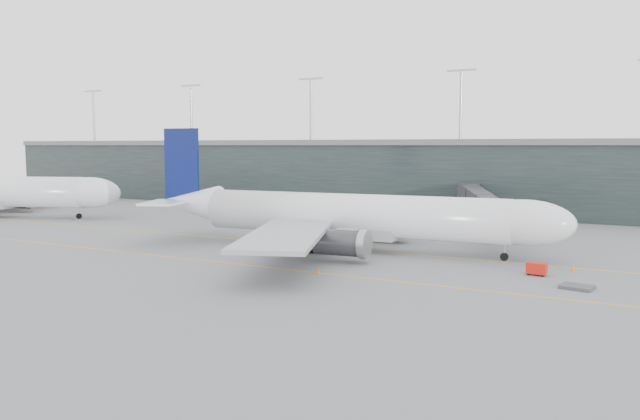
% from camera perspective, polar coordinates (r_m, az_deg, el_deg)
% --- Properties ---
extents(ground, '(320.00, 320.00, 0.00)m').
position_cam_1_polar(ground, '(90.00, 1.29, -3.01)').
color(ground, slate).
rests_on(ground, ground).
extents(taxiline_a, '(160.00, 0.25, 0.02)m').
position_cam_1_polar(taxiline_a, '(86.48, 0.11, -3.37)').
color(taxiline_a, gold).
rests_on(taxiline_a, ground).
extents(taxiline_b, '(160.00, 0.25, 0.02)m').
position_cam_1_polar(taxiline_b, '(72.91, -5.77, -5.15)').
color(taxiline_b, gold).
rests_on(taxiline_b, ground).
extents(taxiline_lead_main, '(0.25, 60.00, 0.02)m').
position_cam_1_polar(taxiline_lead_main, '(106.35, 8.53, -1.68)').
color(taxiline_lead_main, gold).
rests_on(taxiline_lead_main, ground).
extents(taxiline_lead_adj, '(0.25, 60.00, 0.02)m').
position_cam_1_polar(taxiline_lead_adj, '(152.50, -21.14, 0.28)').
color(taxiline_lead_adj, gold).
rests_on(taxiline_lead_adj, ground).
extents(terminal, '(240.00, 36.00, 29.00)m').
position_cam_1_polar(terminal, '(143.31, 11.72, 3.27)').
color(terminal, black).
rests_on(terminal, ground).
extents(main_aircraft, '(58.85, 55.12, 16.49)m').
position_cam_1_polar(main_aircraft, '(83.34, 2.62, -0.52)').
color(main_aircraft, white).
rests_on(main_aircraft, ground).
extents(jet_bridge, '(18.24, 43.81, 6.77)m').
position_cam_1_polar(jet_bridge, '(106.22, 15.41, 0.91)').
color(jet_bridge, '#2C2C31').
rests_on(jet_bridge, ground).
extents(gse_cart, '(2.12, 1.44, 1.38)m').
position_cam_1_polar(gse_cart, '(71.51, 19.20, -5.05)').
color(gse_cart, red).
rests_on(gse_cart, ground).
extents(baggage_dolly, '(3.36, 2.89, 0.30)m').
position_cam_1_polar(baggage_dolly, '(66.51, 22.43, -6.50)').
color(baggage_dolly, '#3F3E44').
rests_on(baggage_dolly, ground).
extents(uld_a, '(2.41, 2.09, 1.90)m').
position_cam_1_polar(uld_a, '(100.33, 0.97, -1.51)').
color(uld_a, '#343438').
rests_on(uld_a, ground).
extents(uld_b, '(2.05, 1.66, 1.82)m').
position_cam_1_polar(uld_b, '(102.02, 3.53, -1.41)').
color(uld_b, '#343438').
rests_on(uld_b, ground).
extents(uld_c, '(2.81, 2.55, 2.09)m').
position_cam_1_polar(uld_c, '(99.04, 4.86, -1.56)').
color(uld_c, '#343438').
rests_on(uld_c, ground).
extents(cone_nose, '(0.45, 0.45, 0.71)m').
position_cam_1_polar(cone_nose, '(75.52, 22.11, -4.91)').
color(cone_nose, orange).
rests_on(cone_nose, ground).
extents(cone_wing_stbd, '(0.41, 0.41, 0.65)m').
position_cam_1_polar(cone_wing_stbd, '(68.37, -0.15, -5.59)').
color(cone_wing_stbd, '#DF580C').
rests_on(cone_wing_stbd, ground).
extents(cone_wing_port, '(0.41, 0.41, 0.65)m').
position_cam_1_polar(cone_wing_port, '(95.94, 7.82, -2.31)').
color(cone_wing_port, red).
rests_on(cone_wing_port, ground).
extents(cone_tail, '(0.42, 0.42, 0.67)m').
position_cam_1_polar(cone_tail, '(85.39, -6.65, -3.30)').
color(cone_tail, orange).
rests_on(cone_tail, ground).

